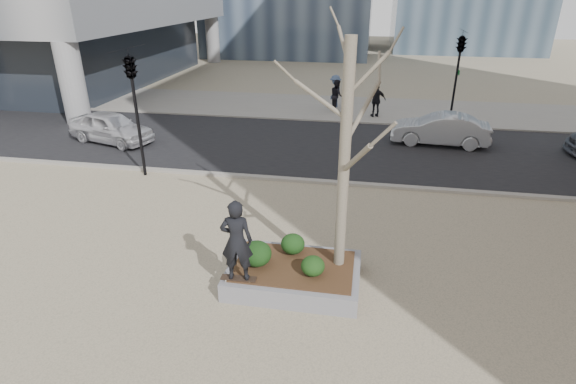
% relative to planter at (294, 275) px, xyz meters
% --- Properties ---
extents(ground, '(120.00, 120.00, 0.00)m').
position_rel_planter_xyz_m(ground, '(-1.00, 0.00, -0.23)').
color(ground, tan).
rests_on(ground, ground).
extents(street, '(60.00, 8.00, 0.02)m').
position_rel_planter_xyz_m(street, '(-1.00, 10.00, -0.21)').
color(street, black).
rests_on(street, ground).
extents(far_sidewalk, '(60.00, 6.00, 0.02)m').
position_rel_planter_xyz_m(far_sidewalk, '(-1.00, 17.00, -0.21)').
color(far_sidewalk, gray).
rests_on(far_sidewalk, ground).
extents(planter, '(3.00, 2.00, 0.45)m').
position_rel_planter_xyz_m(planter, '(0.00, 0.00, 0.00)').
color(planter, gray).
rests_on(planter, ground).
extents(planter_mulch, '(2.70, 1.70, 0.04)m').
position_rel_planter_xyz_m(planter_mulch, '(0.00, 0.00, 0.25)').
color(planter_mulch, '#382314').
rests_on(planter_mulch, planter).
extents(sycamore_tree, '(2.80, 2.80, 6.60)m').
position_rel_planter_xyz_m(sycamore_tree, '(1.00, 0.30, 3.56)').
color(sycamore_tree, gray).
rests_on(sycamore_tree, planter_mulch).
extents(shrub_left, '(0.68, 0.68, 0.58)m').
position_rel_planter_xyz_m(shrub_left, '(-0.84, -0.11, 0.55)').
color(shrub_left, black).
rests_on(shrub_left, planter_mulch).
extents(shrub_middle, '(0.57, 0.57, 0.48)m').
position_rel_planter_xyz_m(shrub_middle, '(-0.12, 0.53, 0.51)').
color(shrub_middle, '#193511').
rests_on(shrub_middle, planter_mulch).
extents(shrub_right, '(0.53, 0.53, 0.45)m').
position_rel_planter_xyz_m(shrub_right, '(0.47, -0.28, 0.49)').
color(shrub_right, '#143B12').
rests_on(shrub_right, planter_mulch).
extents(skateboard, '(0.79, 0.23, 0.08)m').
position_rel_planter_xyz_m(skateboard, '(-1.10, -0.74, 0.26)').
color(skateboard, black).
rests_on(skateboard, planter).
extents(skateboarder, '(0.73, 0.53, 1.86)m').
position_rel_planter_xyz_m(skateboarder, '(-1.10, -0.74, 1.23)').
color(skateboarder, black).
rests_on(skateboarder, skateboard).
extents(police_car, '(4.25, 2.65, 1.35)m').
position_rel_planter_xyz_m(police_car, '(-9.69, 8.92, 0.47)').
color(police_car, silver).
rests_on(police_car, street).
extents(car_silver, '(4.20, 1.74, 1.35)m').
position_rel_planter_xyz_m(car_silver, '(4.55, 11.16, 0.47)').
color(car_silver, '#9C9FA4').
rests_on(car_silver, street).
extents(pedestrian_a, '(0.87, 0.99, 1.72)m').
position_rel_planter_xyz_m(pedestrian_a, '(-0.34, 16.23, 0.66)').
color(pedestrian_a, black).
rests_on(pedestrian_a, far_sidewalk).
extents(pedestrian_b, '(0.93, 1.31, 1.83)m').
position_rel_planter_xyz_m(pedestrian_b, '(-0.50, 17.00, 0.71)').
color(pedestrian_b, '#415475').
rests_on(pedestrian_b, far_sidewalk).
extents(pedestrian_c, '(1.11, 0.76, 1.75)m').
position_rel_planter_xyz_m(pedestrian_c, '(1.81, 15.38, 0.67)').
color(pedestrian_c, black).
rests_on(pedestrian_c, far_sidewalk).
extents(traffic_light_near, '(0.60, 2.48, 4.50)m').
position_rel_planter_xyz_m(traffic_light_near, '(-6.50, 5.60, 2.02)').
color(traffic_light_near, black).
rests_on(traffic_light_near, ground).
extents(traffic_light_far, '(0.60, 2.48, 4.50)m').
position_rel_planter_xyz_m(traffic_light_far, '(5.50, 14.60, 2.02)').
color(traffic_light_far, black).
rests_on(traffic_light_far, ground).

